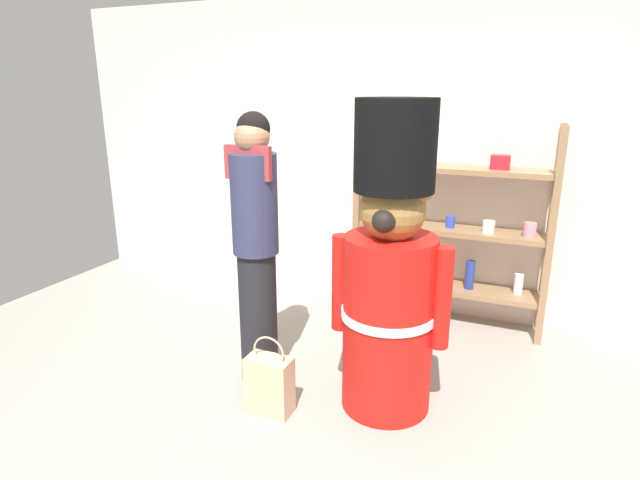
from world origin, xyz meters
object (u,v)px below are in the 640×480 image
at_px(merchandise_shelf, 450,227).
at_px(teddy_bear_guard, 390,277).
at_px(shopping_bag, 270,384).
at_px(person_shopper, 256,244).

height_order(merchandise_shelf, teddy_bear_guard, teddy_bear_guard).
xyz_separation_m(merchandise_shelf, shopping_bag, (-0.71, -1.70, -0.61)).
distance_m(teddy_bear_guard, shopping_bag, 0.95).
distance_m(merchandise_shelf, person_shopper, 1.69).
bearing_deg(teddy_bear_guard, shopping_bag, -150.24).
bearing_deg(merchandise_shelf, shopping_bag, -112.70).
xyz_separation_m(teddy_bear_guard, person_shopper, (-0.85, -0.03, 0.10)).
height_order(teddy_bear_guard, person_shopper, teddy_bear_guard).
xyz_separation_m(merchandise_shelf, teddy_bear_guard, (-0.10, -1.35, 0.03)).
height_order(merchandise_shelf, shopping_bag, merchandise_shelf).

